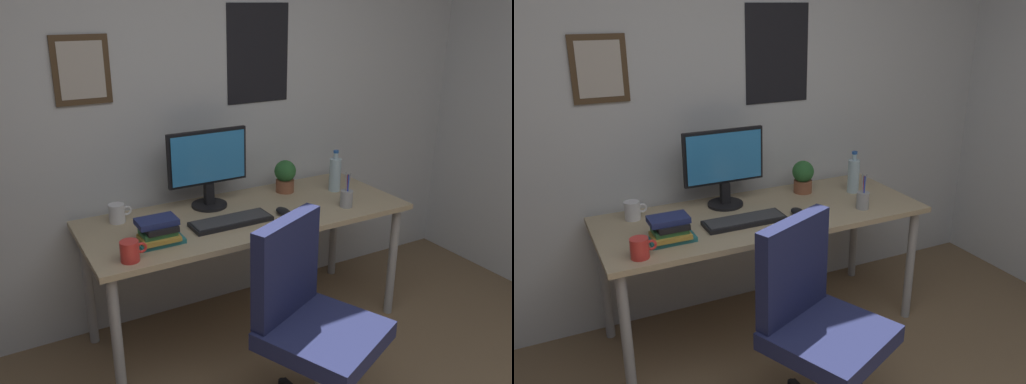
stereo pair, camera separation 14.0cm
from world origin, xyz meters
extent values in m
cube|color=silver|center=(0.00, 2.15, 1.30)|extent=(4.40, 0.08, 2.60)
cube|color=#4C3823|center=(-0.44, 2.11, 1.49)|extent=(0.28, 0.02, 0.34)
cube|color=beige|center=(-0.44, 2.09, 1.49)|extent=(0.22, 0.00, 0.28)
cube|color=black|center=(0.56, 2.11, 1.52)|extent=(0.40, 0.01, 0.56)
cube|color=tan|center=(0.28, 1.72, 0.71)|extent=(1.77, 0.69, 0.03)
cylinder|color=#9EA0A5|center=(-0.55, 1.44, 0.35)|extent=(0.05, 0.05, 0.69)
cylinder|color=#9EA0A5|center=(1.10, 1.44, 0.35)|extent=(0.05, 0.05, 0.69)
cylinder|color=#9EA0A5|center=(-0.55, 2.01, 0.35)|extent=(0.05, 0.05, 0.69)
cylinder|color=#9EA0A5|center=(1.10, 2.01, 0.35)|extent=(0.05, 0.05, 0.69)
cube|color=#1E234C|center=(0.21, 0.89, 0.46)|extent=(0.61, 0.61, 0.08)
cube|color=#1E234C|center=(0.13, 1.08, 0.72)|extent=(0.41, 0.23, 0.45)
cylinder|color=black|center=(0.18, 1.17, 0.02)|extent=(0.05, 0.05, 0.04)
cylinder|color=black|center=(0.14, 1.91, 0.73)|extent=(0.20, 0.20, 0.01)
cube|color=black|center=(0.14, 1.91, 0.80)|extent=(0.05, 0.04, 0.12)
cube|color=black|center=(0.14, 1.92, 1.01)|extent=(0.46, 0.02, 0.30)
cube|color=#338CD8|center=(0.14, 1.90, 1.01)|extent=(0.43, 0.00, 0.27)
cube|color=black|center=(0.14, 1.63, 0.73)|extent=(0.43, 0.15, 0.02)
cube|color=#38383A|center=(0.14, 1.63, 0.74)|extent=(0.41, 0.13, 0.00)
ellipsoid|color=black|center=(0.44, 1.60, 0.74)|extent=(0.06, 0.11, 0.04)
cylinder|color=silver|center=(0.91, 1.78, 0.82)|extent=(0.07, 0.07, 0.20)
cylinder|color=silver|center=(0.91, 1.78, 0.94)|extent=(0.03, 0.03, 0.04)
cylinder|color=#2659B2|center=(0.91, 1.78, 0.97)|extent=(0.03, 0.03, 0.01)
cylinder|color=white|center=(-0.37, 1.93, 0.77)|extent=(0.08, 0.08, 0.10)
torus|color=white|center=(-0.32, 1.93, 0.78)|extent=(0.05, 0.01, 0.05)
cylinder|color=red|center=(-0.44, 1.47, 0.77)|extent=(0.08, 0.08, 0.10)
torus|color=red|center=(-0.39, 1.47, 0.77)|extent=(0.05, 0.01, 0.05)
cylinder|color=brown|center=(0.64, 1.91, 0.76)|extent=(0.11, 0.11, 0.07)
sphere|color=#2D6B33|center=(0.64, 1.91, 0.85)|extent=(0.13, 0.13, 0.13)
ellipsoid|color=#287A38|center=(0.61, 1.94, 0.85)|extent=(0.07, 0.08, 0.02)
ellipsoid|color=#287A38|center=(0.67, 1.94, 0.87)|extent=(0.07, 0.08, 0.02)
ellipsoid|color=#287A38|center=(0.61, 1.88, 0.86)|extent=(0.08, 0.07, 0.02)
cylinder|color=#9EA0A5|center=(0.81, 1.53, 0.77)|extent=(0.07, 0.07, 0.09)
cylinder|color=#263FBF|center=(0.80, 1.52, 0.85)|extent=(0.01, 0.01, 0.13)
cylinder|color=red|center=(0.80, 1.52, 0.85)|extent=(0.01, 0.01, 0.13)
cylinder|color=black|center=(0.80, 1.53, 0.85)|extent=(0.01, 0.01, 0.13)
cylinder|color=#9EA0A5|center=(0.82, 1.53, 0.85)|extent=(0.01, 0.03, 0.14)
cylinder|color=#9EA0A5|center=(0.80, 1.53, 0.85)|extent=(0.01, 0.02, 0.14)
cube|color=#26727A|center=(-0.27, 1.57, 0.73)|extent=(0.22, 0.11, 0.02)
cube|color=gold|center=(-0.27, 1.57, 0.76)|extent=(0.18, 0.14, 0.02)
cube|color=#33723F|center=(-0.27, 1.58, 0.78)|extent=(0.16, 0.12, 0.02)
cube|color=black|center=(-0.26, 1.60, 0.80)|extent=(0.15, 0.17, 0.03)
cube|color=navy|center=(-0.27, 1.59, 0.83)|extent=(0.19, 0.12, 0.03)
camera|label=1|loc=(-0.99, -0.65, 1.80)|focal=37.32mm
camera|label=2|loc=(-0.86, -0.72, 1.80)|focal=37.32mm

